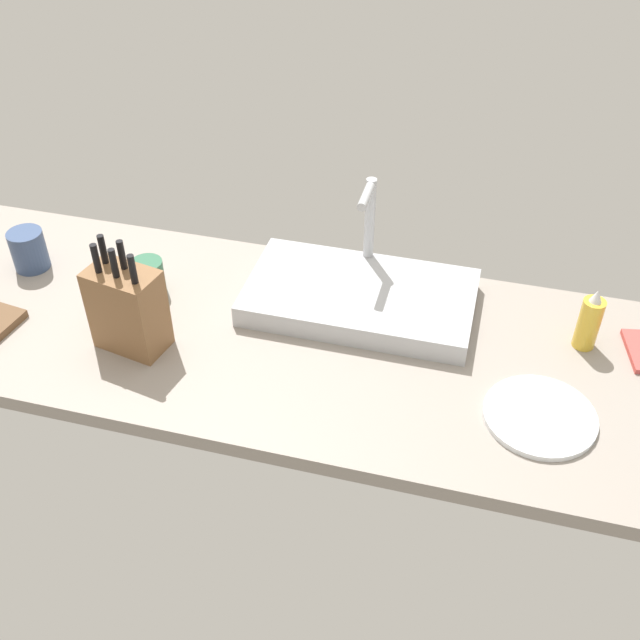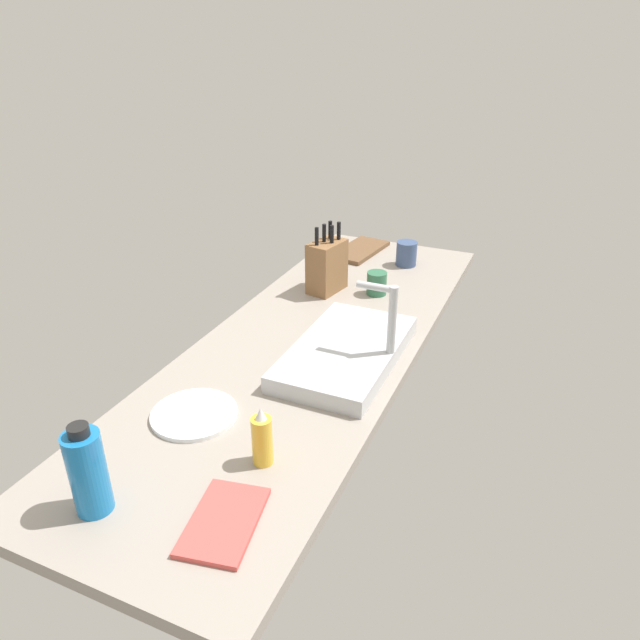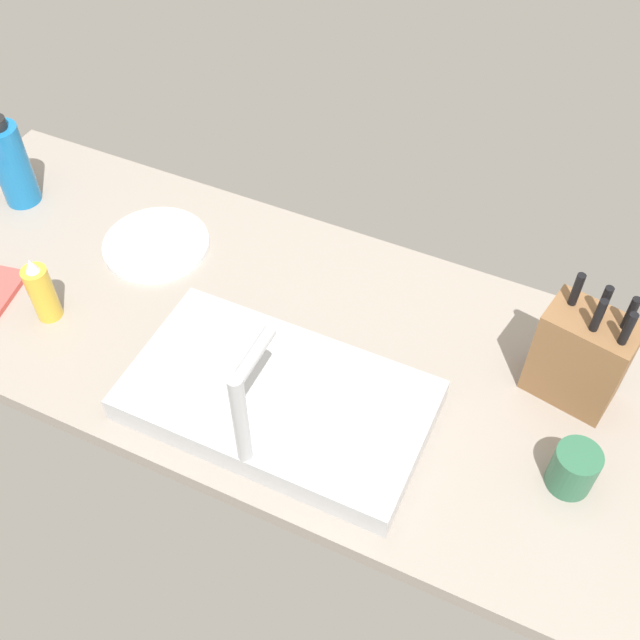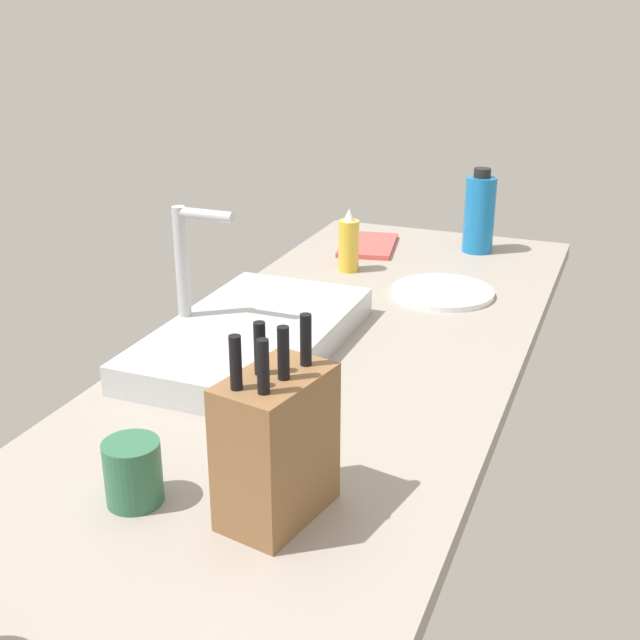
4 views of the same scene
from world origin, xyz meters
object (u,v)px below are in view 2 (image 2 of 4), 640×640
faucet (388,322)px  knife_block (327,266)px  soap_bottle (262,439)px  dinner_plate (194,414)px  ceramic_cup (406,254)px  water_bottle (88,472)px  coffee_mug (377,283)px  sink_basin (346,352)px  cutting_board (360,250)px  dish_towel (224,521)px

faucet → knife_block: 56.91cm
faucet → soap_bottle: (49.96, -12.63, -8.21)cm
soap_bottle → dinner_plate: (-8.10, -24.20, -5.83)cm
dinner_plate → ceramic_cup: size_ratio=2.21×
water_bottle → coffee_mug: bearing=171.6°
soap_bottle → faucet: bearing=165.8°
knife_block → dinner_plate: knife_block is taller
soap_bottle → coffee_mug: (-97.38, -6.29, -2.22)cm
coffee_mug → knife_block: bearing=-76.5°
knife_block → coffee_mug: size_ratio=2.99×
faucet → soap_bottle: bearing=-14.2°
soap_bottle → water_bottle: bearing=-43.1°
sink_basin → dinner_plate: 48.06cm
knife_block → water_bottle: knife_block is taller
cutting_board → ceramic_cup: 23.79cm
knife_block → coffee_mug: bearing=114.7°
sink_basin → faucet: 16.94cm
cutting_board → dinner_plate: size_ratio=1.37×
dish_towel → sink_basin: bearing=-179.2°
knife_block → dish_towel: 115.68cm
knife_block → dinner_plate: (85.01, -0.07, -9.09)cm
knife_block → soap_bottle: knife_block is taller
sink_basin → cutting_board: 91.07cm
sink_basin → faucet: bearing=94.0°
dish_towel → ceramic_cup: bearing=-177.6°
cutting_board → dish_towel: 157.76cm
soap_bottle → ceramic_cup: bearing=-178.0°
soap_bottle → water_bottle: size_ratio=0.71×
dinner_plate → coffee_mug: (-89.28, 17.91, 3.61)cm
cutting_board → ceramic_cup: bearing=73.7°
faucet → water_bottle: 84.91cm
knife_block → cutting_board: 43.73cm
knife_block → ceramic_cup: (-36.17, 19.66, -4.76)cm
dish_towel → coffee_mug: 116.99cm
water_bottle → sink_basin: bearing=161.4°
soap_bottle → sink_basin: bearing=179.1°
dish_towel → dinner_plate: bearing=-136.6°
sink_basin → soap_bottle: bearing=-0.9°
knife_block → ceramic_cup: bearing=162.7°
dinner_plate → ceramic_cup: 122.85cm
sink_basin → water_bottle: bearing=-18.6°
water_bottle → dinner_plate: 35.48cm
knife_block → cutting_board: size_ratio=0.85×
sink_basin → knife_block: bearing=-150.5°
dinner_plate → ceramic_cup: bearing=170.8°
water_bottle → coffee_mug: water_bottle is taller
faucet → coffee_mug: faucet is taller
dinner_plate → ceramic_cup: ceramic_cup is taller
cutting_board → ceramic_cup: (6.58, 22.51, 4.03)cm
soap_bottle → ceramic_cup: (-129.28, -4.47, -1.50)cm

